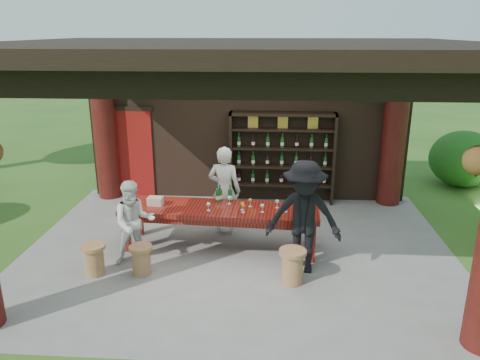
# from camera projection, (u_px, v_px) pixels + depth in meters

# --- Properties ---
(ground) EXTENTS (90.00, 90.00, 0.00)m
(ground) POSITION_uv_depth(u_px,v_px,m) (238.00, 249.00, 8.19)
(ground) COLOR #2D5119
(ground) RESTS_ON ground
(pavilion) EXTENTS (7.50, 6.00, 3.60)m
(pavilion) POSITION_uv_depth(u_px,v_px,m) (239.00, 125.00, 7.95)
(pavilion) COLOR slate
(pavilion) RESTS_ON ground
(wine_shelf) EXTENTS (2.28, 0.35, 2.00)m
(wine_shelf) POSITION_uv_depth(u_px,v_px,m) (282.00, 158.00, 10.16)
(wine_shelf) COLOR black
(wine_shelf) RESTS_ON ground
(tasting_table) EXTENTS (3.45, 1.07, 0.75)m
(tasting_table) POSITION_uv_depth(u_px,v_px,m) (220.00, 214.00, 8.09)
(tasting_table) COLOR #57100C
(tasting_table) RESTS_ON ground
(stool_near_left) EXTENTS (0.36, 0.36, 0.48)m
(stool_near_left) POSITION_uv_depth(u_px,v_px,m) (141.00, 259.00, 7.30)
(stool_near_left) COLOR brown
(stool_near_left) RESTS_ON ground
(stool_near_right) EXTENTS (0.41, 0.41, 0.54)m
(stool_near_right) POSITION_uv_depth(u_px,v_px,m) (292.00, 265.00, 7.04)
(stool_near_right) COLOR brown
(stool_near_right) RESTS_ON ground
(stool_far_left) EXTENTS (0.38, 0.38, 0.50)m
(stool_far_left) POSITION_uv_depth(u_px,v_px,m) (94.00, 259.00, 7.29)
(stool_far_left) COLOR brown
(stool_far_left) RESTS_ON ground
(host) EXTENTS (0.67, 0.50, 1.67)m
(host) POSITION_uv_depth(u_px,v_px,m) (224.00, 190.00, 8.64)
(host) COLOR beige
(host) RESTS_ON ground
(guest_woman) EXTENTS (0.83, 0.75, 1.40)m
(guest_woman) POSITION_uv_depth(u_px,v_px,m) (134.00, 222.00, 7.55)
(guest_woman) COLOR silver
(guest_woman) RESTS_ON ground
(guest_man) EXTENTS (1.24, 0.80, 1.81)m
(guest_man) POSITION_uv_depth(u_px,v_px,m) (304.00, 217.00, 7.22)
(guest_man) COLOR black
(guest_man) RESTS_ON ground
(table_bottles) EXTENTS (0.29, 0.12, 0.31)m
(table_bottles) POSITION_uv_depth(u_px,v_px,m) (223.00, 193.00, 8.29)
(table_bottles) COLOR #194C1E
(table_bottles) RESTS_ON tasting_table
(table_glasses) EXTENTS (1.37, 0.46, 0.15)m
(table_glasses) POSITION_uv_depth(u_px,v_px,m) (250.00, 205.00, 7.95)
(table_glasses) COLOR silver
(table_glasses) RESTS_ON tasting_table
(napkin_basket) EXTENTS (0.27, 0.19, 0.14)m
(napkin_basket) POSITION_uv_depth(u_px,v_px,m) (155.00, 201.00, 8.16)
(napkin_basket) COLOR #BF6672
(napkin_basket) RESTS_ON tasting_table
(shrubs) EXTENTS (15.70, 8.11, 1.36)m
(shrubs) POSITION_uv_depth(u_px,v_px,m) (383.00, 204.00, 8.76)
(shrubs) COLOR #194C14
(shrubs) RESTS_ON ground
(trees) EXTENTS (20.53, 10.13, 4.80)m
(trees) POSITION_uv_depth(u_px,v_px,m) (459.00, 48.00, 7.91)
(trees) COLOR #3F2819
(trees) RESTS_ON ground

